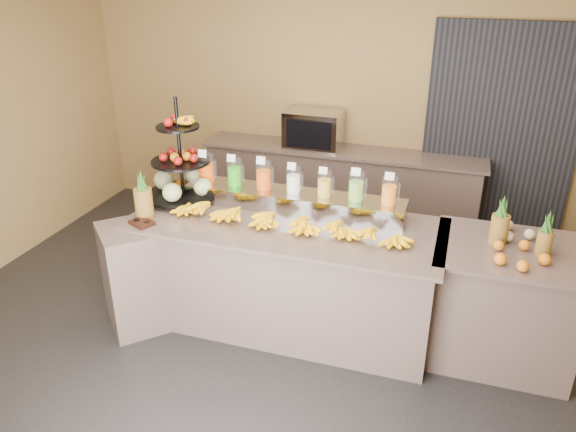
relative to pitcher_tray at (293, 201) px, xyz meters
The scene contains 20 objects.
ground 1.16m from the pitcher_tray, 88.05° to the right, with size 6.00×6.00×0.00m, color black.
room_envelope 0.92m from the pitcher_tray, 44.80° to the left, with size 6.04×5.02×2.82m.
buffet_counter 0.63m from the pitcher_tray, 106.61° to the right, with size 2.75×1.25×0.93m.
right_counter 1.81m from the pitcher_tray, ahead, with size 1.08×0.88×0.93m.
back_ledge 1.75m from the pitcher_tray, 89.32° to the left, with size 3.10×0.55×0.93m.
pitcher_tray is the anchor object (origin of this frame).
juice_pitcher_orange_a 0.80m from the pitcher_tray, behind, with size 0.13×0.14×0.32m.
juice_pitcher_green 0.55m from the pitcher_tray, behind, with size 0.12×0.13×0.30m.
juice_pitcher_orange_b 0.32m from the pitcher_tray, behind, with size 0.13×0.13×0.31m.
juice_pitcher_milk 0.17m from the pitcher_tray, 101.76° to the right, with size 0.12×0.12×0.29m.
juice_pitcher_lemon 0.31m from the pitcher_tray, ahead, with size 0.11×0.12×0.28m.
juice_pitcher_lime 0.55m from the pitcher_tray, ahead, with size 0.13×0.13×0.30m.
juice_pitcher_orange_c 0.80m from the pitcher_tray, ahead, with size 0.12×0.13×0.29m.
banana_heap 0.35m from the pitcher_tray, 85.30° to the right, with size 1.95×0.18×0.16m.
fruit_stand 0.94m from the pitcher_tray, behind, with size 0.69×0.69×0.89m.
condiment_caddy 1.23m from the pitcher_tray, 148.13° to the right, with size 0.18×0.14×0.03m, color black.
pineapple_left_a 1.21m from the pitcher_tray, 154.23° to the right, with size 0.14×0.14×0.41m.
pineapple_left_b 0.87m from the pitcher_tray, behind, with size 0.13×0.13×0.39m.
right_fruit_pile 1.76m from the pitcher_tray, ahead, with size 0.41×0.40×0.22m.
oven_warmer 1.70m from the pitcher_tray, 99.92° to the left, with size 0.60×0.42×0.40m, color gray.
Camera 1 is at (1.25, -3.49, 2.85)m, focal length 35.00 mm.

